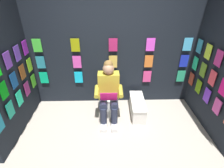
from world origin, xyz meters
The scene contains 7 objects.
ground_plane centered at (0.00, 0.00, 0.00)m, with size 30.00×30.00×0.00m, color #B2A899.
display_wall_back centered at (0.00, -1.69, 1.20)m, with size 3.49×0.14×2.40m.
display_wall_left centered at (-1.74, -0.82, 1.19)m, with size 0.14×1.64×2.40m.
display_wall_right centered at (1.74, -0.82, 1.19)m, with size 0.14×1.64×2.40m.
toilet centered at (0.10, -1.26, 0.33)m, with size 0.41×0.55×0.77m.
person_reading centered at (0.10, -1.03, 0.60)m, with size 0.53×0.68×1.19m.
comic_longbox_near centered at (-0.49, -1.14, 0.17)m, with size 0.30×0.76×0.33m.
Camera 1 is at (0.11, 1.74, 2.31)m, focal length 27.65 mm.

